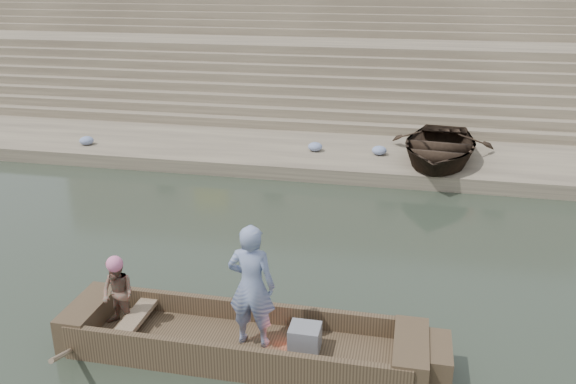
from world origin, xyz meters
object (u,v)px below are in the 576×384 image
(standing_man, at_px, (252,286))
(television, at_px, (304,338))
(beached_rowboat, at_px, (439,147))
(main_rowboat, at_px, (241,348))
(rowing_man, at_px, (118,294))

(standing_man, xyz_separation_m, television, (0.80, -0.02, -0.78))
(television, distance_m, beached_rowboat, 9.72)
(standing_man, xyz_separation_m, beached_rowboat, (2.97, 9.45, -0.36))
(television, bearing_deg, beached_rowboat, 77.14)
(main_rowboat, bearing_deg, beached_rowboat, 71.63)
(rowing_man, distance_m, beached_rowboat, 10.77)
(rowing_man, bearing_deg, standing_man, 19.45)
(beached_rowboat, bearing_deg, main_rowboat, -102.09)
(rowing_man, height_order, television, rowing_man)
(beached_rowboat, bearing_deg, television, -96.58)
(standing_man, bearing_deg, main_rowboat, 8.94)
(rowing_man, distance_m, television, 3.01)
(standing_man, relative_size, rowing_man, 1.67)
(main_rowboat, bearing_deg, standing_man, 7.82)
(rowing_man, bearing_deg, beached_rowboat, 80.60)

